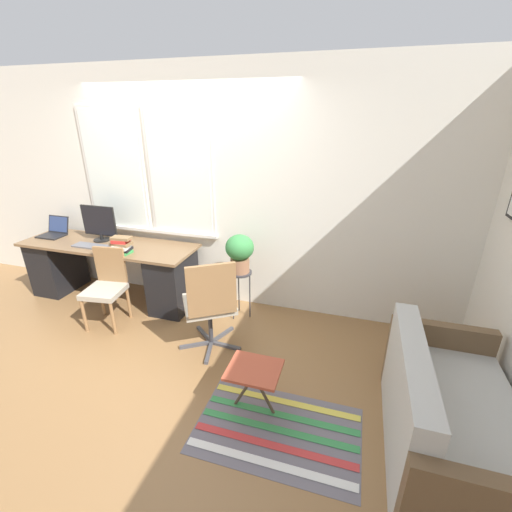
# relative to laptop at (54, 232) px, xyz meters

# --- Properties ---
(ground_plane) EXTENTS (14.00, 14.00, 0.00)m
(ground_plane) POSITION_rel_laptop_xyz_m (1.81, -0.39, -0.78)
(ground_plane) COLOR olive
(wall_back_with_window) EXTENTS (9.00, 0.12, 2.70)m
(wall_back_with_window) POSITION_rel_laptop_xyz_m (1.78, 0.34, 0.57)
(wall_back_with_window) COLOR white
(wall_back_with_window) RESTS_ON ground_plane
(desk) EXTENTS (2.17, 0.65, 0.73)m
(desk) POSITION_rel_laptop_xyz_m (0.85, -0.06, -0.39)
(desk) COLOR brown
(desk) RESTS_ON ground_plane
(laptop) EXTENTS (0.31, 0.29, 0.23)m
(laptop) POSITION_rel_laptop_xyz_m (0.00, 0.00, 0.00)
(laptop) COLOR black
(laptop) RESTS_ON desk
(monitor) EXTENTS (0.46, 0.19, 0.43)m
(monitor) POSITION_rel_laptop_xyz_m (0.71, 0.02, 0.17)
(monitor) COLOR black
(monitor) RESTS_ON desk
(keyboard) EXTENTS (0.43, 0.15, 0.02)m
(keyboard) POSITION_rel_laptop_xyz_m (0.73, -0.20, -0.04)
(keyboard) COLOR slate
(keyboard) RESTS_ON desk
(mouse) EXTENTS (0.04, 0.06, 0.03)m
(mouse) POSITION_rel_laptop_xyz_m (1.04, -0.18, -0.03)
(mouse) COLOR black
(mouse) RESTS_ON desk
(book_stack) EXTENTS (0.24, 0.21, 0.19)m
(book_stack) POSITION_rel_laptop_xyz_m (1.22, -0.26, 0.04)
(book_stack) COLOR green
(book_stack) RESTS_ON desk
(desk_chair_wooden) EXTENTS (0.43, 0.44, 0.84)m
(desk_chair_wooden) POSITION_rel_laptop_xyz_m (1.16, -0.54, -0.33)
(desk_chair_wooden) COLOR olive
(desk_chair_wooden) RESTS_ON ground_plane
(office_chair_swivel) EXTENTS (0.65, 0.66, 0.99)m
(office_chair_swivel) POSITION_rel_laptop_xyz_m (2.45, -0.67, -0.26)
(office_chair_swivel) COLOR #47474C
(office_chair_swivel) RESTS_ON ground_plane
(couch_loveseat) EXTENTS (0.77, 1.39, 0.81)m
(couch_loveseat) POSITION_rel_laptop_xyz_m (4.41, -1.28, -0.49)
(couch_loveseat) COLOR beige
(couch_loveseat) RESTS_ON ground_plane
(plant_stand) EXTENTS (0.26, 0.26, 0.56)m
(plant_stand) POSITION_rel_laptop_xyz_m (2.52, -0.01, -0.28)
(plant_stand) COLOR #333338
(plant_stand) RESTS_ON ground_plane
(potted_plant) EXTENTS (0.31, 0.31, 0.43)m
(potted_plant) POSITION_rel_laptop_xyz_m (2.52, -0.01, 0.03)
(potted_plant) COLOR #9E6B4C
(potted_plant) RESTS_ON plant_stand
(floor_rug_striped) EXTENTS (1.21, 0.76, 0.01)m
(floor_rug_striped) POSITION_rel_laptop_xyz_m (3.30, -1.42, -0.78)
(floor_rug_striped) COLOR slate
(floor_rug_striped) RESTS_ON ground_plane
(folding_stool) EXTENTS (0.40, 0.34, 0.41)m
(folding_stool) POSITION_rel_laptop_xyz_m (3.07, -1.27, -0.42)
(folding_stool) COLOR #B24C33
(folding_stool) RESTS_ON ground_plane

